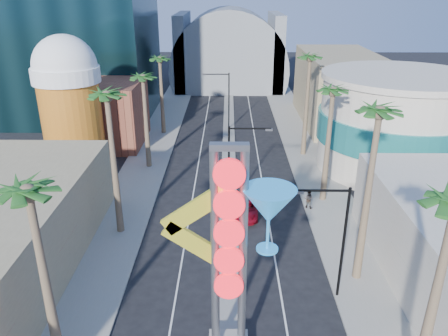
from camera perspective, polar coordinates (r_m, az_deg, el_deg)
sidewalk_west at (r=54.73m, az=-9.38°, el=2.24°), size 5.00×100.00×0.15m
sidewalk_east at (r=54.74m, az=10.62°, el=2.16°), size 5.00×100.00×0.15m
median at (r=56.72m, az=0.62°, el=3.31°), size 1.60×84.00×0.15m
brick_filler_west at (r=57.77m, az=-15.56°, el=6.91°), size 10.00×10.00×8.00m
filler_east at (r=66.93m, az=14.70°, el=10.02°), size 10.00×20.00×10.00m
beer_mug at (r=49.78m, az=-19.54°, el=8.52°), size 7.00×7.00×14.50m
turquoise_building at (r=50.81m, az=21.49°, el=5.46°), size 16.60×16.60×10.60m
canopy at (r=88.66m, az=0.65°, el=13.33°), size 22.00×16.00×22.00m
neon_sign at (r=21.88m, az=2.82°, el=-9.85°), size 6.53×2.60×12.55m
streetlight_0 at (r=38.19m, az=1.46°, el=1.00°), size 3.79×0.25×8.00m
streetlight_1 at (r=61.11m, az=0.13°, el=9.45°), size 3.79×0.25×8.00m
streetlight_2 at (r=28.27m, az=14.54°, el=-8.30°), size 3.45×0.25×8.00m
palm_0 at (r=21.64m, az=-23.97°, el=-4.41°), size 2.40×2.40×11.70m
palm_1 at (r=33.71m, az=-14.95°, el=7.88°), size 2.40×2.40×12.70m
palm_2 at (r=47.29m, az=-10.50°, el=10.78°), size 2.40×2.40×11.20m
palm_3 at (r=58.91m, az=-8.36°, el=13.28°), size 2.40×2.40×11.20m
palm_5 at (r=28.11m, az=19.45°, el=5.34°), size 2.40×2.40×13.20m
palm_6 at (r=39.58m, az=13.98°, el=8.81°), size 2.40×2.40×11.70m
palm_7 at (r=50.92m, az=11.13°, el=13.13°), size 2.40×2.40×12.70m
red_pickup at (r=39.20m, az=2.92°, el=-5.18°), size 2.87×5.17×1.37m
pedestrian_a at (r=29.52m, az=24.40°, el=-17.30°), size 0.77×0.64×1.82m
pedestrian_b at (r=40.65m, az=10.99°, el=-3.99°), size 1.06×1.00×1.74m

